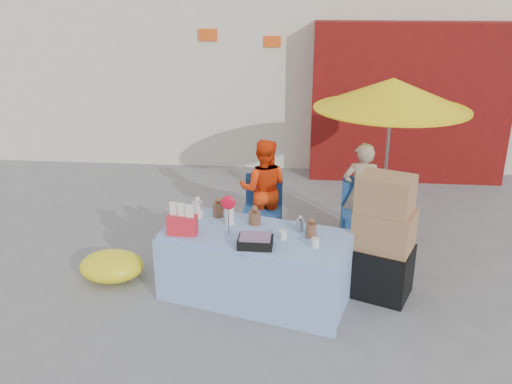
# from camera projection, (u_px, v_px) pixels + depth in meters

# --- Properties ---
(ground) EXTENTS (80.00, 80.00, 0.00)m
(ground) POSITION_uv_depth(u_px,v_px,m) (252.00, 300.00, 5.75)
(ground) COLOR slate
(ground) RESTS_ON ground
(market_table) EXTENTS (2.11, 1.39, 1.17)m
(market_table) POSITION_uv_depth(u_px,v_px,m) (256.00, 264.00, 5.69)
(market_table) COLOR #9AB6F6
(market_table) RESTS_ON ground
(chair_left) EXTENTS (0.48, 0.47, 0.85)m
(chair_left) POSITION_uv_depth(u_px,v_px,m) (263.00, 222.00, 7.02)
(chair_left) COLOR #1E4A8B
(chair_left) RESTS_ON ground
(chair_right) EXTENTS (0.48, 0.47, 0.85)m
(chair_right) POSITION_uv_depth(u_px,v_px,m) (360.00, 226.00, 6.91)
(chair_right) COLOR #1E4A8B
(chair_right) RESTS_ON ground
(vendor_orange) EXTENTS (0.65, 0.51, 1.33)m
(vendor_orange) POSITION_uv_depth(u_px,v_px,m) (264.00, 189.00, 7.00)
(vendor_orange) COLOR #FF3C0D
(vendor_orange) RESTS_ON ground
(vendor_beige) EXTENTS (0.48, 0.32, 1.32)m
(vendor_beige) POSITION_uv_depth(u_px,v_px,m) (361.00, 193.00, 6.89)
(vendor_beige) COLOR tan
(vendor_beige) RESTS_ON ground
(umbrella) EXTENTS (1.90, 1.90, 2.09)m
(umbrella) POSITION_uv_depth(u_px,v_px,m) (392.00, 94.00, 6.56)
(umbrella) COLOR gray
(umbrella) RESTS_ON ground
(box_stack) EXTENTS (0.76, 0.70, 1.36)m
(box_stack) POSITION_uv_depth(u_px,v_px,m) (383.00, 242.00, 5.65)
(box_stack) COLOR black
(box_stack) RESTS_ON ground
(tarp_bundle) EXTENTS (0.86, 0.77, 0.33)m
(tarp_bundle) POSITION_uv_depth(u_px,v_px,m) (112.00, 266.00, 6.11)
(tarp_bundle) COLOR yellow
(tarp_bundle) RESTS_ON ground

